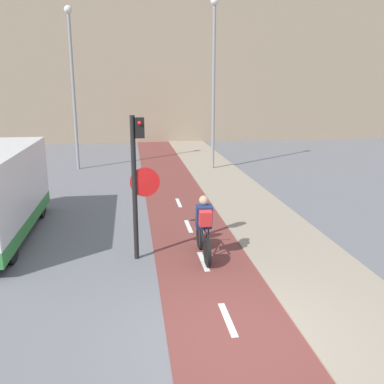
{
  "coord_description": "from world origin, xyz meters",
  "views": [
    {
      "loc": [
        -1.54,
        -5.93,
        3.95
      ],
      "look_at": [
        0.0,
        4.81,
        1.2
      ],
      "focal_mm": 40.0,
      "sensor_mm": 36.0,
      "label": 1
    }
  ],
  "objects_px": {
    "traffic_light_pole": "(138,173)",
    "cyclist_near": "(204,229)",
    "street_lamp_sidewalk": "(214,69)",
    "street_lamp_far": "(72,73)"
  },
  "relations": [
    {
      "from": "traffic_light_pole",
      "to": "cyclist_near",
      "type": "distance_m",
      "value": 1.98
    },
    {
      "from": "street_lamp_sidewalk",
      "to": "street_lamp_far",
      "type": "bearing_deg",
      "value": 171.39
    },
    {
      "from": "street_lamp_far",
      "to": "cyclist_near",
      "type": "height_order",
      "value": "street_lamp_far"
    },
    {
      "from": "traffic_light_pole",
      "to": "street_lamp_sidewalk",
      "type": "distance_m",
      "value": 11.27
    },
    {
      "from": "street_lamp_far",
      "to": "street_lamp_sidewalk",
      "type": "relative_size",
      "value": 0.96
    },
    {
      "from": "street_lamp_sidewalk",
      "to": "cyclist_near",
      "type": "bearing_deg",
      "value": -101.98
    },
    {
      "from": "street_lamp_far",
      "to": "cyclist_near",
      "type": "relative_size",
      "value": 4.24
    },
    {
      "from": "traffic_light_pole",
      "to": "cyclist_near",
      "type": "xyz_separation_m",
      "value": [
        1.46,
        -0.2,
        -1.32
      ]
    },
    {
      "from": "traffic_light_pole",
      "to": "street_lamp_far",
      "type": "bearing_deg",
      "value": 103.18
    },
    {
      "from": "cyclist_near",
      "to": "street_lamp_far",
      "type": "bearing_deg",
      "value": 109.68
    }
  ]
}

